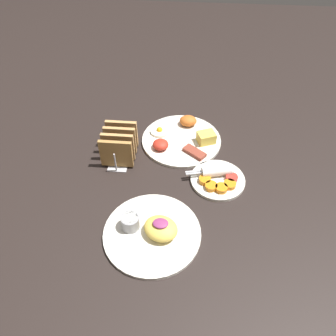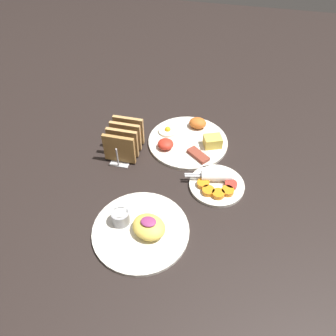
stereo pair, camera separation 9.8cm
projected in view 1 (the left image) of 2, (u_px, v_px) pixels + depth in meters
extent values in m
plane|color=black|center=(166.00, 178.00, 1.00)|extent=(3.00, 3.00, 0.00)
cylinder|color=silver|center=(181.00, 140.00, 1.11)|extent=(0.27, 0.27, 0.01)
cube|color=#E5C64C|center=(206.00, 137.00, 1.09)|extent=(0.07, 0.06, 0.04)
ellipsoid|color=#C66023|center=(188.00, 121.00, 1.15)|extent=(0.06, 0.05, 0.03)
cylinder|color=#F4EACC|center=(160.00, 131.00, 1.13)|extent=(0.06, 0.06, 0.01)
sphere|color=yellow|center=(160.00, 130.00, 1.13)|extent=(0.02, 0.02, 0.02)
ellipsoid|color=red|center=(161.00, 145.00, 1.07)|extent=(0.05, 0.05, 0.03)
cube|color=brown|center=(194.00, 152.00, 1.05)|extent=(0.08, 0.07, 0.01)
cylinder|color=silver|center=(218.00, 181.00, 0.98)|extent=(0.16, 0.16, 0.01)
cylinder|color=orange|center=(205.00, 180.00, 0.97)|extent=(0.04, 0.04, 0.01)
cylinder|color=orange|center=(211.00, 186.00, 0.95)|extent=(0.04, 0.04, 0.01)
cylinder|color=orange|center=(221.00, 188.00, 0.95)|extent=(0.04, 0.04, 0.01)
cylinder|color=orange|center=(230.00, 185.00, 0.96)|extent=(0.04, 0.04, 0.01)
cylinder|color=red|center=(232.00, 177.00, 0.98)|extent=(0.04, 0.04, 0.01)
cylinder|color=white|center=(217.00, 171.00, 0.98)|extent=(0.09, 0.05, 0.03)
cube|color=silver|center=(194.00, 175.00, 0.97)|extent=(0.05, 0.02, 0.00)
cube|color=silver|center=(194.00, 172.00, 0.98)|extent=(0.05, 0.02, 0.00)
cylinder|color=silver|center=(152.00, 233.00, 0.85)|extent=(0.26, 0.26, 0.01)
ellipsoid|color=#EAC651|center=(161.00, 228.00, 0.83)|extent=(0.11, 0.10, 0.04)
ellipsoid|color=#8C3366|center=(161.00, 223.00, 0.82)|extent=(0.04, 0.03, 0.01)
cylinder|color=#99999E|center=(130.00, 222.00, 0.85)|extent=(0.05, 0.05, 0.04)
cylinder|color=white|center=(130.00, 218.00, 0.84)|extent=(0.04, 0.04, 0.01)
cube|color=#B7B7BC|center=(121.00, 155.00, 1.06)|extent=(0.06, 0.15, 0.01)
cube|color=#A4763E|center=(116.00, 154.00, 0.99)|extent=(0.10, 0.01, 0.10)
cube|color=tan|center=(118.00, 147.00, 1.02)|extent=(0.10, 0.01, 0.10)
cube|color=tan|center=(120.00, 140.00, 1.04)|extent=(0.10, 0.01, 0.10)
cube|color=tan|center=(122.00, 134.00, 1.06)|extent=(0.10, 0.01, 0.10)
cylinder|color=#B7B7BC|center=(115.00, 162.00, 0.99)|extent=(0.01, 0.00, 0.07)
cylinder|color=#B7B7BC|center=(124.00, 133.00, 1.09)|extent=(0.01, 0.01, 0.07)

